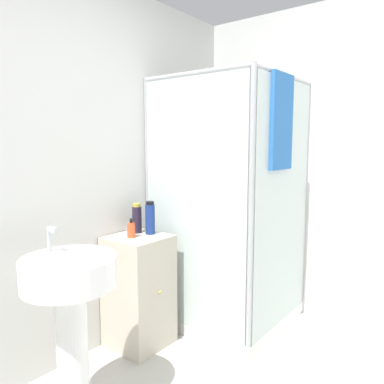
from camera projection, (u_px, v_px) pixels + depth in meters
name	position (u px, v px, depth m)	size (l,w,h in m)	color
wall_back	(56.00, 172.00, 2.30)	(6.40, 0.06, 2.50)	white
shower_enclosure	(232.00, 262.00, 2.94)	(0.93, 0.96, 1.91)	white
vanity_cabinet	(139.00, 291.00, 2.64)	(0.39, 0.40, 0.79)	beige
sink	(70.00, 301.00, 1.88)	(0.47, 0.47, 1.00)	white
soap_dispenser	(131.00, 230.00, 2.55)	(0.05, 0.06, 0.13)	#E5562D
shampoo_bottle_tall_black	(137.00, 218.00, 2.69)	(0.07, 0.07, 0.21)	#281E33
shampoo_bottle_blue	(150.00, 218.00, 2.65)	(0.07, 0.07, 0.23)	navy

